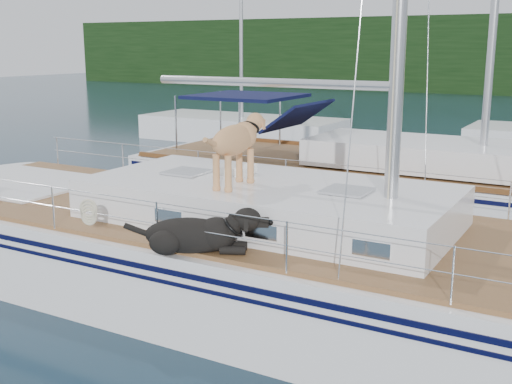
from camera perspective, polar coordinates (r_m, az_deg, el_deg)
The scene contains 4 objects.
ground at distance 9.99m, azimuth -3.10°, elevation -8.89°, with size 120.00×120.00×0.00m, color black.
main_sailboat at distance 9.70m, azimuth -2.70°, elevation -5.28°, with size 12.00×4.12×14.01m.
neighbor_sailboat at distance 14.63m, azimuth 10.43°, elevation 0.54°, with size 11.00×3.50×13.30m.
bg_boat_west at distance 25.60m, azimuth -1.28°, elevation 5.59°, with size 8.00×3.00×11.65m.
Camera 1 is at (5.04, -7.79, 3.71)m, focal length 45.00 mm.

